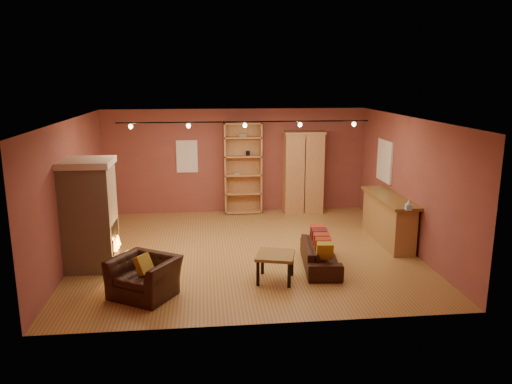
{
  "coord_description": "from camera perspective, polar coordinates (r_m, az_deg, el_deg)",
  "views": [
    {
      "loc": [
        -0.86,
        -10.04,
        3.62
      ],
      "look_at": [
        0.23,
        0.2,
        1.24
      ],
      "focal_mm": 35.0,
      "sensor_mm": 36.0,
      "label": 1
    }
  ],
  "objects": [
    {
      "name": "right_window",
      "position": [
        12.39,
        14.49,
        3.47
      ],
      "size": [
        0.05,
        0.9,
        1.0
      ],
      "primitive_type": "cube",
      "color": "white",
      "rests_on": "right_wall"
    },
    {
      "name": "ceiling",
      "position": [
        10.11,
        -1.19,
        8.38
      ],
      "size": [
        7.0,
        7.0,
        0.0
      ],
      "primitive_type": "plane",
      "rotation": [
        3.14,
        0.0,
        0.0
      ],
      "color": "brown",
      "rests_on": "back_wall"
    },
    {
      "name": "right_wall",
      "position": [
        11.17,
        17.04,
        0.99
      ],
      "size": [
        0.02,
        6.5,
        2.8
      ],
      "primitive_type": "cube",
      "color": "brown",
      "rests_on": "floor"
    },
    {
      "name": "loveseat",
      "position": [
        9.8,
        7.39,
        -6.62
      ],
      "size": [
        0.65,
        1.68,
        0.71
      ],
      "rotation": [
        0.0,
        0.0,
        1.47
      ],
      "color": "black",
      "rests_on": "floor"
    },
    {
      "name": "armoire",
      "position": [
        13.51,
        5.39,
        2.28
      ],
      "size": [
        1.09,
        0.62,
        2.22
      ],
      "color": "tan",
      "rests_on": "floor"
    },
    {
      "name": "back_wall",
      "position": [
        13.5,
        -2.34,
        3.56
      ],
      "size": [
        7.0,
        0.02,
        2.8
      ],
      "primitive_type": "cube",
      "color": "brown",
      "rests_on": "floor"
    },
    {
      "name": "bar_counter",
      "position": [
        11.51,
        14.85,
        -2.97
      ],
      "size": [
        0.59,
        2.19,
        1.05
      ],
      "color": "#AD834F",
      "rests_on": "floor"
    },
    {
      "name": "left_wall",
      "position": [
        10.62,
        -20.33,
        0.14
      ],
      "size": [
        0.02,
        6.5,
        2.8
      ],
      "primitive_type": "cube",
      "color": "brown",
      "rests_on": "floor"
    },
    {
      "name": "coffee_table",
      "position": [
        9.08,
        2.23,
        -7.53
      ],
      "size": [
        0.82,
        0.82,
        0.5
      ],
      "rotation": [
        0.0,
        0.0,
        -0.26
      ],
      "color": "olive",
      "rests_on": "floor"
    },
    {
      "name": "tissue_box",
      "position": [
        10.3,
        17.05,
        -1.49
      ],
      "size": [
        0.15,
        0.15,
        0.23
      ],
      "rotation": [
        0.0,
        0.0,
        -0.14
      ],
      "color": "#94C9ED",
      "rests_on": "bar_counter"
    },
    {
      "name": "bookcase",
      "position": [
        13.41,
        -1.53,
        2.84
      ],
      "size": [
        1.0,
        0.39,
        2.45
      ],
      "color": "tan",
      "rests_on": "floor"
    },
    {
      "name": "track_rail",
      "position": [
        10.32,
        -1.28,
        7.86
      ],
      "size": [
        5.2,
        0.09,
        0.13
      ],
      "color": "black",
      "rests_on": "ceiling"
    },
    {
      "name": "floor",
      "position": [
        10.71,
        -1.12,
        -6.73
      ],
      "size": [
        7.0,
        7.0,
        0.0
      ],
      "primitive_type": "plane",
      "color": "olive",
      "rests_on": "ground"
    },
    {
      "name": "back_window",
      "position": [
        13.44,
        -7.9,
        4.05
      ],
      "size": [
        0.56,
        0.04,
        0.86
      ],
      "primitive_type": "cube",
      "color": "white",
      "rests_on": "back_wall"
    },
    {
      "name": "fireplace",
      "position": [
        10.02,
        -18.45,
        -2.45
      ],
      "size": [
        1.01,
        0.98,
        2.12
      ],
      "color": "#C6AB89",
      "rests_on": "floor"
    },
    {
      "name": "armchair",
      "position": [
        8.67,
        -12.67,
        -8.73
      ],
      "size": [
        1.22,
        1.11,
        0.9
      ],
      "rotation": [
        0.0,
        0.0,
        -0.55
      ],
      "color": "black",
      "rests_on": "floor"
    }
  ]
}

